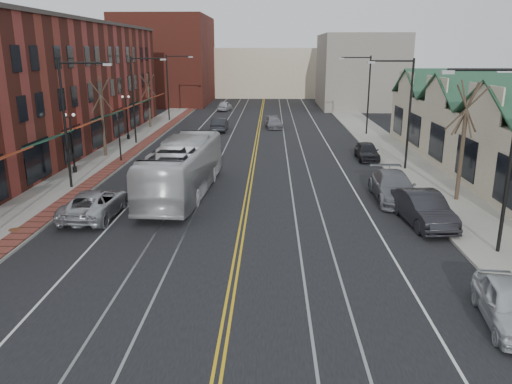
# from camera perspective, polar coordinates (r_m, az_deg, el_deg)

# --- Properties ---
(ground) EXTENTS (160.00, 160.00, 0.00)m
(ground) POSITION_cam_1_polar(r_m,az_deg,el_deg) (17.23, -3.39, -14.48)
(ground) COLOR black
(ground) RESTS_ON ground
(sidewalk_left) EXTENTS (4.00, 120.00, 0.15)m
(sidewalk_left) POSITION_cam_1_polar(r_m,az_deg,el_deg) (38.29, -18.84, 2.05)
(sidewalk_left) COLOR gray
(sidewalk_left) RESTS_ON ground
(sidewalk_right) EXTENTS (4.00, 120.00, 0.15)m
(sidewalk_right) POSITION_cam_1_polar(r_m,az_deg,el_deg) (37.37, 18.14, 1.78)
(sidewalk_right) COLOR gray
(sidewalk_right) RESTS_ON ground
(building_left) EXTENTS (10.00, 50.00, 11.00)m
(building_left) POSITION_cam_1_polar(r_m,az_deg,el_deg) (46.64, -24.67, 10.58)
(building_left) COLOR maroon
(building_left) RESTS_ON ground
(building_right) EXTENTS (8.00, 36.00, 4.60)m
(building_right) POSITION_cam_1_polar(r_m,az_deg,el_deg) (39.06, 26.93, 4.77)
(building_right) COLOR #B5A98B
(building_right) RESTS_ON ground
(backdrop_left) EXTENTS (14.00, 18.00, 14.00)m
(backdrop_left) POSITION_cam_1_polar(r_m,az_deg,el_deg) (86.59, -10.17, 14.59)
(backdrop_left) COLOR maroon
(backdrop_left) RESTS_ON ground
(backdrop_mid) EXTENTS (22.00, 14.00, 9.00)m
(backdrop_mid) POSITION_cam_1_polar(r_m,az_deg,el_deg) (99.89, 0.98, 13.54)
(backdrop_mid) COLOR #B5A98B
(backdrop_mid) RESTS_ON ground
(backdrop_right) EXTENTS (12.00, 16.00, 11.00)m
(backdrop_right) POSITION_cam_1_polar(r_m,az_deg,el_deg) (81.00, 11.74, 13.37)
(backdrop_right) COLOR slate
(backdrop_right) RESTS_ON ground
(streetlight_l_1) EXTENTS (3.33, 0.25, 8.00)m
(streetlight_l_1) POSITION_cam_1_polar(r_m,az_deg,el_deg) (33.44, -20.41, 8.63)
(streetlight_l_1) COLOR black
(streetlight_l_1) RESTS_ON sidewalk_left
(streetlight_l_2) EXTENTS (3.33, 0.25, 8.00)m
(streetlight_l_2) POSITION_cam_1_polar(r_m,az_deg,el_deg) (48.57, -13.39, 11.18)
(streetlight_l_2) COLOR black
(streetlight_l_2) RESTS_ON sidewalk_left
(streetlight_l_3) EXTENTS (3.33, 0.25, 8.00)m
(streetlight_l_3) POSITION_cam_1_polar(r_m,az_deg,el_deg) (64.13, -9.68, 12.44)
(streetlight_l_3) COLOR black
(streetlight_l_3) RESTS_ON sidewalk_left
(streetlight_r_0) EXTENTS (3.33, 0.25, 8.00)m
(streetlight_r_0) POSITION_cam_1_polar(r_m,az_deg,el_deg) (23.20, 26.31, 5.14)
(streetlight_r_0) COLOR black
(streetlight_r_0) RESTS_ON sidewalk_right
(streetlight_r_1) EXTENTS (3.33, 0.25, 8.00)m
(streetlight_r_1) POSITION_cam_1_polar(r_m,az_deg,el_deg) (38.20, 16.57, 9.76)
(streetlight_r_1) COLOR black
(streetlight_r_1) RESTS_ON sidewalk_right
(streetlight_r_2) EXTENTS (3.33, 0.25, 8.00)m
(streetlight_r_2) POSITION_cam_1_polar(r_m,az_deg,el_deg) (53.79, 12.32, 11.67)
(streetlight_r_2) COLOR black
(streetlight_r_2) RESTS_ON sidewalk_right
(lamppost_l_2) EXTENTS (0.84, 0.28, 4.27)m
(lamppost_l_2) POSITION_cam_1_polar(r_m,az_deg,el_deg) (38.16, -20.26, 5.14)
(lamppost_l_2) COLOR black
(lamppost_l_2) RESTS_ON sidewalk_left
(lamppost_l_3) EXTENTS (0.84, 0.28, 4.27)m
(lamppost_l_3) POSITION_cam_1_polar(r_m,az_deg,el_deg) (51.25, -14.52, 8.15)
(lamppost_l_3) COLOR black
(lamppost_l_3) RESTS_ON sidewalk_left
(tree_left_near) EXTENTS (1.78, 1.37, 6.48)m
(tree_left_near) POSITION_cam_1_polar(r_m,az_deg,el_deg) (43.43, -17.15, 8.38)
(tree_left_near) COLOR #382B21
(tree_left_near) RESTS_ON sidewalk_left
(tree_left_far) EXTENTS (1.66, 1.28, 6.02)m
(tree_left_far) POSITION_cam_1_polar(r_m,az_deg,el_deg) (58.73, -12.16, 10.30)
(tree_left_far) COLOR #382B21
(tree_left_far) RESTS_ON sidewalk_left
(tree_right_mid) EXTENTS (1.90, 1.46, 6.93)m
(tree_right_mid) POSITION_cam_1_polar(r_m,az_deg,el_deg) (31.24, 22.59, 5.59)
(tree_right_mid) COLOR #382B21
(tree_right_mid) RESTS_ON sidewalk_right
(manhole_far) EXTENTS (0.60, 0.60, 0.02)m
(manhole_far) POSITION_cam_1_polar(r_m,az_deg,el_deg) (27.44, -25.84, -3.89)
(manhole_far) COLOR #592D19
(manhole_far) RESTS_ON sidewalk_left
(traffic_signal) EXTENTS (0.18, 0.15, 3.80)m
(traffic_signal) POSITION_cam_1_polar(r_m,az_deg,el_deg) (41.12, -15.38, 6.48)
(traffic_signal) COLOR black
(traffic_signal) RESTS_ON sidewalk_left
(transit_bus) EXTENTS (3.58, 12.30, 3.39)m
(transit_bus) POSITION_cam_1_polar(r_m,az_deg,el_deg) (31.00, -8.34, 2.69)
(transit_bus) COLOR silver
(transit_bus) RESTS_ON ground
(parked_suv) EXTENTS (2.59, 5.45, 1.50)m
(parked_suv) POSITION_cam_1_polar(r_m,az_deg,el_deg) (28.21, -17.94, -1.25)
(parked_suv) COLOR #A6A7AE
(parked_suv) RESTS_ON ground
(parked_car_a) EXTENTS (2.27, 4.45, 1.45)m
(parked_car_a) POSITION_cam_1_polar(r_m,az_deg,el_deg) (18.61, 27.09, -11.38)
(parked_car_a) COLOR silver
(parked_car_a) RESTS_ON ground
(parked_car_b) EXTENTS (2.34, 5.30, 1.69)m
(parked_car_b) POSITION_cam_1_polar(r_m,az_deg,el_deg) (27.05, 18.58, -1.83)
(parked_car_b) COLOR black
(parked_car_b) RESTS_ON ground
(parked_car_c) EXTENTS (2.48, 5.80, 1.67)m
(parked_car_c) POSITION_cam_1_polar(r_m,az_deg,el_deg) (30.91, 15.42, 0.59)
(parked_car_c) COLOR slate
(parked_car_c) RESTS_ON ground
(parked_car_d) EXTENTS (1.78, 4.22, 1.43)m
(parked_car_d) POSITION_cam_1_polar(r_m,az_deg,el_deg) (41.99, 12.57, 4.59)
(parked_car_d) COLOR black
(parked_car_d) RESTS_ON ground
(distant_car_left) EXTENTS (1.61, 4.53, 1.49)m
(distant_car_left) POSITION_cam_1_polar(r_m,az_deg,el_deg) (55.76, -4.17, 7.70)
(distant_car_left) COLOR black
(distant_car_left) RESTS_ON ground
(distant_car_right) EXTENTS (2.33, 4.58, 1.27)m
(distant_car_right) POSITION_cam_1_polar(r_m,az_deg,el_deg) (58.02, 2.02, 7.95)
(distant_car_right) COLOR slate
(distant_car_right) RESTS_ON ground
(distant_car_far) EXTENTS (2.23, 4.36, 1.42)m
(distant_car_far) POSITION_cam_1_polar(r_m,az_deg,el_deg) (74.77, -3.59, 9.78)
(distant_car_far) COLOR #B5B7BD
(distant_car_far) RESTS_ON ground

